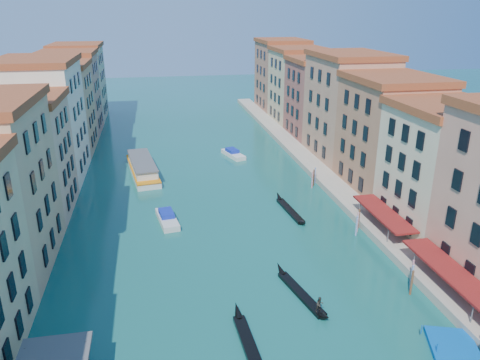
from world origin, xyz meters
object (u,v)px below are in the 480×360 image
Objects in this scene: gondola_fore at (250,348)px; gondola_right at (302,293)px; vaporetto_far at (142,167)px; blue_dock at (455,351)px.

gondola_fore reaches higher than gondola_right.
gondola_right is at bearing -76.50° from vaporetto_far.
blue_dock is (27.40, -53.93, -0.95)m from vaporetto_far.
vaporetto_far is at bearing 135.81° from blue_dock.
blue_dock is at bearing -58.01° from gondola_right.
gondola_right is (16.80, -43.07, -0.77)m from vaporetto_far.
gondola_fore is 10.15m from gondola_right.
gondola_fore is (9.69, -50.32, -0.79)m from vaporetto_far.
gondola_fore is at bearing -172.66° from blue_dock.
blue_dock is (17.70, -3.62, -0.16)m from gondola_fore.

